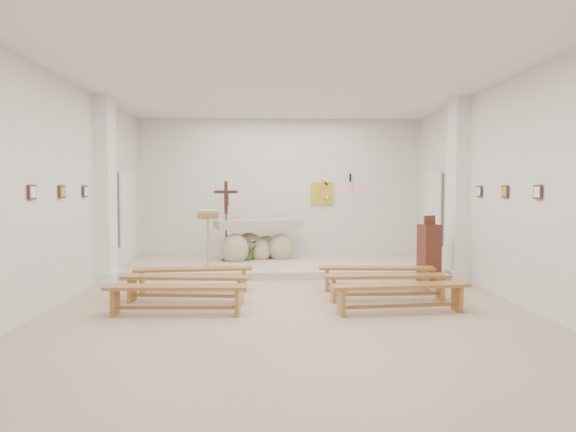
{
  "coord_description": "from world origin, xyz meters",
  "views": [
    {
      "loc": [
        -0.28,
        -7.82,
        1.76
      ],
      "look_at": [
        0.07,
        1.6,
        1.27
      ],
      "focal_mm": 32.0,
      "sensor_mm": 36.0,
      "label": 1
    }
  ],
  "objects_px": {
    "lectern": "(208,240)",
    "bench_left_third": "(176,293)",
    "bench_left_second": "(186,282)",
    "bench_left_front": "(193,274)",
    "bench_right_third": "(400,291)",
    "crucifix_stand": "(226,215)",
    "bench_right_front": "(376,273)",
    "bench_right_second": "(387,281)",
    "donation_pedestal": "(429,253)",
    "altar": "(257,242)"
  },
  "relations": [
    {
      "from": "donation_pedestal",
      "to": "bench_right_second",
      "type": "xyz_separation_m",
      "value": [
        -1.17,
        -1.62,
        -0.24
      ]
    },
    {
      "from": "bench_right_second",
      "to": "bench_left_front",
      "type": "bearing_deg",
      "value": 164.42
    },
    {
      "from": "donation_pedestal",
      "to": "bench_right_front",
      "type": "xyz_separation_m",
      "value": [
        -1.17,
        -0.81,
        -0.24
      ]
    },
    {
      "from": "crucifix_stand",
      "to": "bench_right_third",
      "type": "height_order",
      "value": "crucifix_stand"
    },
    {
      "from": "bench_right_third",
      "to": "bench_right_front",
      "type": "bearing_deg",
      "value": 84.2
    },
    {
      "from": "crucifix_stand",
      "to": "donation_pedestal",
      "type": "bearing_deg",
      "value": -48.07
    },
    {
      "from": "lectern",
      "to": "bench_right_second",
      "type": "distance_m",
      "value": 3.96
    },
    {
      "from": "bench_left_front",
      "to": "donation_pedestal",
      "type": "bearing_deg",
      "value": 4.73
    },
    {
      "from": "lectern",
      "to": "bench_left_front",
      "type": "distance_m",
      "value": 1.69
    },
    {
      "from": "crucifix_stand",
      "to": "bench_left_second",
      "type": "height_order",
      "value": "crucifix_stand"
    },
    {
      "from": "donation_pedestal",
      "to": "bench_left_third",
      "type": "distance_m",
      "value": 4.96
    },
    {
      "from": "bench_left_second",
      "to": "donation_pedestal",
      "type": "bearing_deg",
      "value": 26.31
    },
    {
      "from": "lectern",
      "to": "crucifix_stand",
      "type": "relative_size",
      "value": 0.67
    },
    {
      "from": "altar",
      "to": "bench_right_third",
      "type": "relative_size",
      "value": 1.03
    },
    {
      "from": "donation_pedestal",
      "to": "bench_left_second",
      "type": "xyz_separation_m",
      "value": [
        -4.32,
        -1.62,
        -0.24
      ]
    },
    {
      "from": "crucifix_stand",
      "to": "bench_left_front",
      "type": "distance_m",
      "value": 2.97
    },
    {
      "from": "bench_right_front",
      "to": "bench_right_second",
      "type": "distance_m",
      "value": 0.81
    },
    {
      "from": "altar",
      "to": "lectern",
      "type": "height_order",
      "value": "lectern"
    },
    {
      "from": "bench_right_second",
      "to": "bench_left_second",
      "type": "bearing_deg",
      "value": 178.84
    },
    {
      "from": "lectern",
      "to": "altar",
      "type": "bearing_deg",
      "value": 43.83
    },
    {
      "from": "crucifix_stand",
      "to": "bench_left_third",
      "type": "height_order",
      "value": "crucifix_stand"
    },
    {
      "from": "bench_right_front",
      "to": "bench_left_second",
      "type": "bearing_deg",
      "value": -161.71
    },
    {
      "from": "donation_pedestal",
      "to": "bench_right_front",
      "type": "height_order",
      "value": "donation_pedestal"
    },
    {
      "from": "bench_left_second",
      "to": "bench_right_second",
      "type": "relative_size",
      "value": 1.01
    },
    {
      "from": "altar",
      "to": "bench_left_front",
      "type": "xyz_separation_m",
      "value": [
        -1.0,
        -3.03,
        -0.22
      ]
    },
    {
      "from": "crucifix_stand",
      "to": "bench_left_third",
      "type": "xyz_separation_m",
      "value": [
        -0.33,
        -4.44,
        -0.87
      ]
    },
    {
      "from": "crucifix_stand",
      "to": "bench_left_second",
      "type": "xyz_separation_m",
      "value": [
        -0.33,
        -3.63,
        -0.87
      ]
    },
    {
      "from": "crucifix_stand",
      "to": "donation_pedestal",
      "type": "relative_size",
      "value": 1.41
    },
    {
      "from": "bench_left_front",
      "to": "bench_right_third",
      "type": "relative_size",
      "value": 1.0
    },
    {
      "from": "altar",
      "to": "crucifix_stand",
      "type": "relative_size",
      "value": 1.15
    },
    {
      "from": "bench_left_front",
      "to": "bench_left_second",
      "type": "bearing_deg",
      "value": -95.85
    },
    {
      "from": "altar",
      "to": "bench_right_second",
      "type": "relative_size",
      "value": 1.04
    },
    {
      "from": "bench_right_front",
      "to": "bench_right_third",
      "type": "relative_size",
      "value": 1.0
    },
    {
      "from": "bench_left_front",
      "to": "bench_right_second",
      "type": "relative_size",
      "value": 1.01
    },
    {
      "from": "bench_right_third",
      "to": "bench_right_second",
      "type": "bearing_deg",
      "value": 84.2
    },
    {
      "from": "altar",
      "to": "bench_left_front",
      "type": "relative_size",
      "value": 1.03
    },
    {
      "from": "lectern",
      "to": "bench_left_third",
      "type": "bearing_deg",
      "value": -103.0
    },
    {
      "from": "crucifix_stand",
      "to": "bench_left_third",
      "type": "relative_size",
      "value": 0.9
    },
    {
      "from": "bench_left_second",
      "to": "bench_right_front",
      "type": "bearing_deg",
      "value": 20.22
    },
    {
      "from": "bench_left_second",
      "to": "lectern",
      "type": "bearing_deg",
      "value": 94.43
    },
    {
      "from": "bench_left_front",
      "to": "crucifix_stand",
      "type": "bearing_deg",
      "value": 77.56
    },
    {
      "from": "donation_pedestal",
      "to": "bench_left_second",
      "type": "bearing_deg",
      "value": -172.85
    },
    {
      "from": "donation_pedestal",
      "to": "bench_right_front",
      "type": "bearing_deg",
      "value": -158.83
    },
    {
      "from": "altar",
      "to": "bench_right_third",
      "type": "height_order",
      "value": "altar"
    },
    {
      "from": "bench_right_front",
      "to": "bench_right_second",
      "type": "relative_size",
      "value": 1.01
    },
    {
      "from": "bench_left_front",
      "to": "bench_right_second",
      "type": "bearing_deg",
      "value": -20.27
    },
    {
      "from": "bench_left_third",
      "to": "donation_pedestal",
      "type": "bearing_deg",
      "value": 31.4
    },
    {
      "from": "bench_left_third",
      "to": "bench_right_third",
      "type": "height_order",
      "value": "same"
    },
    {
      "from": "altar",
      "to": "bench_left_second",
      "type": "height_order",
      "value": "altar"
    },
    {
      "from": "bench_left_third",
      "to": "altar",
      "type": "bearing_deg",
      "value": 79.9
    }
  ]
}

